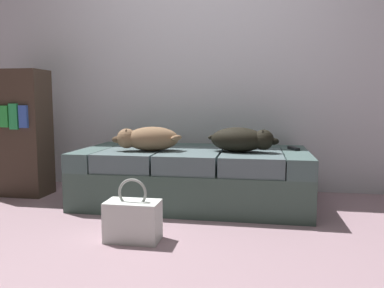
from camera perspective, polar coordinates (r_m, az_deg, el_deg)
ground_plane at (r=2.17m, az=-4.68°, el=-16.00°), size 10.00×10.00×0.00m
back_wall at (r=3.70m, az=1.85°, el=15.32°), size 6.40×0.10×2.80m
couch at (r=3.10m, az=0.16°, el=-4.92°), size 1.81×0.89×0.44m
dog_tan at (r=2.98m, az=-6.64°, el=0.80°), size 0.55×0.33×0.19m
dog_dark at (r=2.92m, az=7.51°, el=0.67°), size 0.56×0.30×0.19m
tv_remote at (r=3.15m, az=15.01°, el=-0.65°), size 0.09×0.16×0.02m
handbag at (r=2.33m, az=-8.87°, el=-11.21°), size 0.32×0.18×0.38m
bookshelf at (r=3.69m, az=-24.91°, el=1.52°), size 0.56×0.30×1.10m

